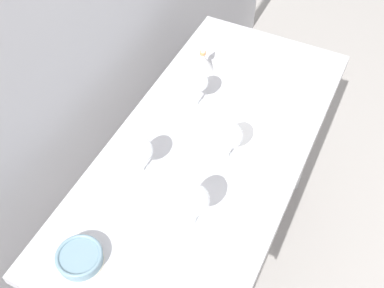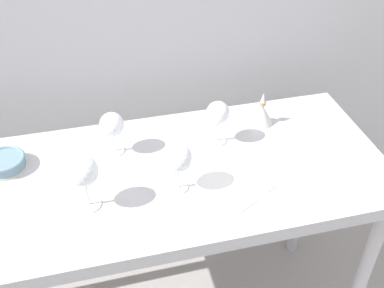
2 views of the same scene
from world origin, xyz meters
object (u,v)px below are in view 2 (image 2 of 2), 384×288
at_px(wine_glass_far_left, 112,126).
at_px(decanter_funnel, 262,113).
at_px(tasting_bowl, 5,162).
at_px(tasting_sheet_upper, 229,180).
at_px(wine_glass_far_right, 218,114).
at_px(wine_glass_near_left, 83,173).
at_px(wine_glass_near_center, 178,159).

relative_size(wine_glass_far_left, decanter_funnel, 1.19).
bearing_deg(tasting_bowl, tasting_sheet_upper, -18.80).
bearing_deg(tasting_bowl, wine_glass_far_right, -2.27).
distance_m(wine_glass_near_left, decanter_funnel, 0.72).
bearing_deg(decanter_funnel, tasting_bowl, -177.55).
bearing_deg(wine_glass_far_right, wine_glass_near_center, -132.33).
relative_size(wine_glass_near_center, decanter_funnel, 1.26).
height_order(wine_glass_near_center, decanter_funnel, wine_glass_near_center).
xyz_separation_m(wine_glass_near_left, wine_glass_near_center, (0.28, 0.01, -0.01)).
distance_m(wine_glass_near_center, wine_glass_far_left, 0.29).
relative_size(wine_glass_far_right, decanter_funnel, 1.24).
distance_m(wine_glass_far_left, tasting_bowl, 0.37).
distance_m(wine_glass_far_left, decanter_funnel, 0.56).
bearing_deg(wine_glass_far_right, tasting_sheet_upper, -95.93).
xyz_separation_m(wine_glass_far_left, tasting_bowl, (-0.36, -0.00, -0.09)).
bearing_deg(tasting_sheet_upper, wine_glass_near_center, 147.74).
distance_m(wine_glass_far_right, tasting_bowl, 0.73).
bearing_deg(tasting_sheet_upper, wine_glass_far_right, 53.97).
relative_size(tasting_sheet_upper, decanter_funnel, 1.89).
xyz_separation_m(wine_glass_far_left, decanter_funnel, (0.55, 0.04, -0.07)).
bearing_deg(tasting_sheet_upper, wine_glass_near_left, 150.30).
distance_m(wine_glass_far_right, tasting_sheet_upper, 0.24).
xyz_separation_m(wine_glass_far_left, tasting_sheet_upper, (0.34, -0.24, -0.11)).
xyz_separation_m(tasting_sheet_upper, tasting_bowl, (-0.70, 0.24, 0.02)).
height_order(wine_glass_near_left, decanter_funnel, wine_glass_near_left).
distance_m(wine_glass_near_left, wine_glass_far_right, 0.51).
relative_size(wine_glass_near_left, tasting_bowl, 1.34).
bearing_deg(wine_glass_near_left, decanter_funnel, 23.10).
relative_size(wine_glass_near_left, tasting_sheet_upper, 0.74).
bearing_deg(wine_glass_far_left, decanter_funnel, 4.03).
bearing_deg(tasting_sheet_upper, tasting_bowl, 131.10).
xyz_separation_m(wine_glass_near_left, wine_glass_far_right, (0.47, 0.21, -0.01)).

